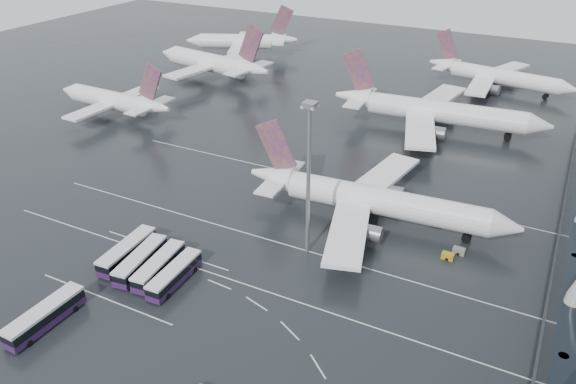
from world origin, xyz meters
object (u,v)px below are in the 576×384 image
at_px(floodlight_mast, 309,163).
at_px(gse_cart_belly_d, 459,251).
at_px(jet_remote_mid, 214,64).
at_px(airliner_main, 372,200).
at_px(gse_cart_belly_a, 448,256).
at_px(jet_remote_west, 115,101).
at_px(gse_cart_belly_e, 438,219).
at_px(jet_remote_far, 243,42).
at_px(airliner_gate_b, 434,112).
at_px(bus_row_near_b, 141,260).
at_px(bus_row_far_a, 45,316).
at_px(bus_row_near_d, 174,275).
at_px(airliner_gate_c, 496,76).
at_px(bus_row_near_c, 159,266).
at_px(bus_row_near_a, 127,251).

xyz_separation_m(floodlight_mast, gse_cart_belly_d, (25.36, 12.38, -17.84)).
distance_m(jet_remote_mid, floodlight_mast, 112.63).
height_order(floodlight_mast, gse_cart_belly_d, floodlight_mast).
height_order(airliner_main, gse_cart_belly_a, airliner_main).
height_order(jet_remote_west, gse_cart_belly_e, jet_remote_west).
bearing_deg(jet_remote_far, gse_cart_belly_e, 114.06).
relative_size(jet_remote_far, gse_cart_belly_e, 19.24).
distance_m(airliner_gate_b, jet_remote_far, 100.75).
xyz_separation_m(airliner_gate_b, bus_row_near_b, (-28.75, -89.55, -3.38)).
height_order(jet_remote_west, gse_cart_belly_d, jet_remote_west).
bearing_deg(floodlight_mast, bus_row_far_a, -126.40).
distance_m(gse_cart_belly_a, gse_cart_belly_d, 2.95).
bearing_deg(bus_row_far_a, bus_row_near_d, -31.17).
bearing_deg(jet_remote_west, airliner_gate_b, -156.94).
xyz_separation_m(jet_remote_west, bus_row_far_a, (53.95, -74.73, -2.89)).
height_order(airliner_gate_c, floodlight_mast, floodlight_mast).
height_order(airliner_main, gse_cart_belly_e, airliner_main).
bearing_deg(bus_row_near_c, airliner_gate_b, -21.66).
bearing_deg(bus_row_near_d, jet_remote_far, 24.25).
relative_size(airliner_gate_c, gse_cart_belly_d, 22.44).
relative_size(airliner_main, bus_row_near_b, 4.08).
relative_size(airliner_gate_c, gse_cart_belly_e, 21.93).
xyz_separation_m(gse_cart_belly_a, gse_cart_belly_d, (1.43, 2.58, 0.00)).
height_order(bus_row_near_c, gse_cart_belly_d, bus_row_near_c).
height_order(airliner_gate_b, floodlight_mast, floodlight_mast).
bearing_deg(airliner_gate_c, bus_row_near_d, -92.23).
bearing_deg(gse_cart_belly_e, gse_cart_belly_d, -56.78).
bearing_deg(floodlight_mast, airliner_main, 67.37).
bearing_deg(bus_row_far_a, airliner_gate_c, -14.28).
bearing_deg(airliner_main, airliner_gate_b, 87.95).
height_order(jet_remote_mid, bus_row_near_c, jet_remote_mid).
bearing_deg(gse_cart_belly_e, bus_row_near_b, -136.64).
bearing_deg(gse_cart_belly_a, bus_row_near_b, -149.34).
distance_m(jet_remote_west, jet_remote_mid, 44.47).
relative_size(jet_remote_far, bus_row_near_b, 3.20).
xyz_separation_m(airliner_gate_c, bus_row_far_a, (-41.42, -153.08, -2.59)).
relative_size(jet_remote_west, gse_cart_belly_a, 19.05).
relative_size(airliner_main, jet_remote_west, 1.32).
xyz_separation_m(bus_row_near_a, floodlight_mast, (27.91, 17.49, 16.58)).
height_order(airliner_gate_c, bus_row_near_b, airliner_gate_c).
distance_m(airliner_gate_c, gse_cart_belly_a, 106.93).
bearing_deg(gse_cart_belly_e, bus_row_near_c, -134.02).
bearing_deg(jet_remote_far, airliner_gate_b, 129.47).
bearing_deg(jet_remote_mid, bus_row_near_a, 125.24).
bearing_deg(gse_cart_belly_a, airliner_gate_b, 107.28).
relative_size(bus_row_near_c, bus_row_near_d, 1.03).
height_order(airliner_gate_c, gse_cart_belly_e, airliner_gate_c).
bearing_deg(jet_remote_west, gse_cart_belly_d, 168.53).
height_order(airliner_gate_c, gse_cart_belly_d, airliner_gate_c).
distance_m(airliner_gate_b, floodlight_mast, 72.40).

